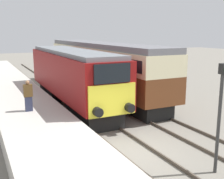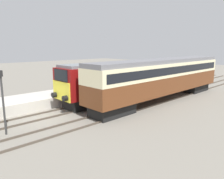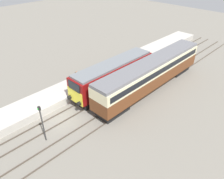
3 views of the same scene
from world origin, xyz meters
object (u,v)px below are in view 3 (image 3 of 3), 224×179
object	(u,v)px
signal_post	(42,121)
person_on_platform	(77,77)
passenger_carriage	(152,72)
locomotive	(113,75)

from	to	relation	value
signal_post	person_on_platform	bearing A→B (deg)	123.00
passenger_carriage	person_on_platform	xyz separation A→B (m)	(-6.82, -6.41, -0.77)
locomotive	passenger_carriage	world-z (taller)	passenger_carriage
person_on_platform	signal_post	world-z (taller)	signal_post
person_on_platform	signal_post	distance (m)	9.43
locomotive	person_on_platform	xyz separation A→B (m)	(-3.42, -3.12, -0.38)
passenger_carriage	person_on_platform	distance (m)	9.40
passenger_carriage	signal_post	distance (m)	14.40
locomotive	signal_post	xyz separation A→B (m)	(1.70, -11.00, 0.24)
locomotive	passenger_carriage	size ratio (longest dim) A/B	0.69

